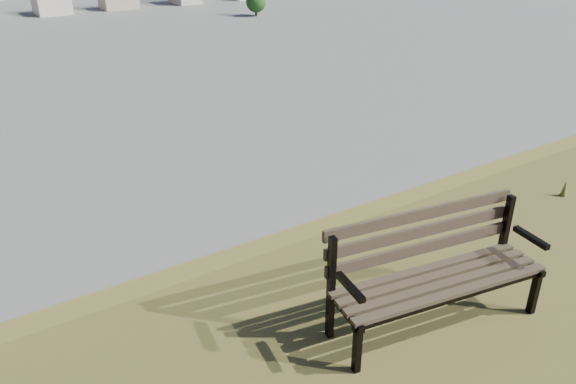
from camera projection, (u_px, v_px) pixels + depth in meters
park_bench at (433, 264)px, 4.11m from camera, size 1.69×0.79×0.85m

